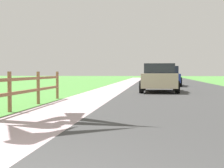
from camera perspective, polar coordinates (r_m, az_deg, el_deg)
ground_plane at (r=27.79m, az=3.44°, el=-0.22°), size 120.00×120.00×0.00m
road_asphalt at (r=29.80m, az=10.40°, el=-0.09°), size 7.00×66.00×0.01m
curb_concrete at (r=30.10m, az=-2.04°, el=-0.03°), size 6.00×66.00×0.01m
grass_verge at (r=30.37m, az=-4.84°, el=-0.02°), size 5.00×66.00×0.00m
parked_suv_beige at (r=18.90m, az=7.93°, el=1.03°), size 2.10×4.39×1.55m
parked_car_blue at (r=27.09m, az=9.26°, el=1.32°), size 2.22×5.00×1.55m
parked_car_black at (r=35.27m, az=8.44°, el=1.49°), size 2.17×4.35×1.52m
parked_car_white at (r=43.38m, az=7.03°, el=1.55°), size 2.02×4.34×1.46m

